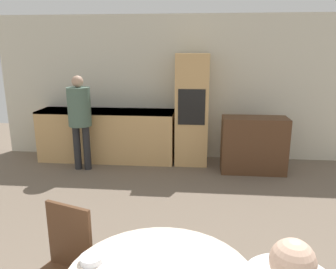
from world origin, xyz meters
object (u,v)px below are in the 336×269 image
Objects in this scene: sideboard at (254,145)px; bowl_near at (91,259)px; chair_far_left at (63,265)px; oven_unit at (192,110)px; person_standing at (80,113)px.

bowl_near is at bearing -113.29° from sideboard.
chair_far_left is (-1.86, -3.37, 0.06)m from sideboard.
chair_far_left reaches higher than bowl_near.
oven_unit is 3.87m from chair_far_left.
bowl_near is at bearing -19.58° from chair_far_left.
sideboard is 3.85m from chair_far_left.
chair_far_left is 0.59× the size of person_standing.
oven_unit is at bearing 159.18° from sideboard.
oven_unit is 1.84× the size of sideboard.
oven_unit reaches higher than chair_far_left.
bowl_near is (1.32, -3.47, -0.21)m from person_standing.
person_standing is at bearing -177.19° from sideboard.
oven_unit is 13.83× the size of bowl_near.
bowl_near is at bearing -69.15° from person_standing.
person_standing is (-1.02, 3.23, 0.45)m from chair_far_left.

